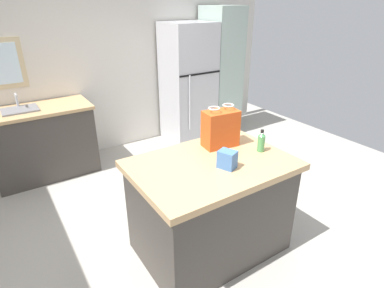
% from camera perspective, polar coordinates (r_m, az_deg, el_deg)
% --- Properties ---
extents(ground, '(6.57, 6.57, 0.00)m').
position_cam_1_polar(ground, '(3.39, 1.14, -14.03)').
color(ground, '#ADA89E').
extents(back_wall, '(5.47, 0.13, 2.58)m').
position_cam_1_polar(back_wall, '(4.81, -15.23, 13.98)').
color(back_wall, silver).
rests_on(back_wall, ground).
extents(kitchen_island, '(1.32, 0.93, 0.90)m').
position_cam_1_polar(kitchen_island, '(2.85, 3.38, -11.23)').
color(kitchen_island, '#423D38').
rests_on(kitchen_island, ground).
extents(refrigerator, '(0.72, 0.68, 1.83)m').
position_cam_1_polar(refrigerator, '(5.01, -0.67, 10.79)').
color(refrigerator, '#B7B7BC').
rests_on(refrigerator, ground).
extents(tall_cabinet, '(0.50, 0.61, 2.04)m').
position_cam_1_polar(tall_cabinet, '(5.35, 5.18, 12.75)').
color(tall_cabinet, '#9EB2A8').
rests_on(tall_cabinet, ground).
extents(sink_counter, '(1.24, 0.65, 1.10)m').
position_cam_1_polar(sink_counter, '(4.46, -25.35, 0.46)').
color(sink_counter, '#423D38').
rests_on(sink_counter, ground).
extents(shopping_bag, '(0.33, 0.21, 0.38)m').
position_cam_1_polar(shopping_bag, '(2.84, 5.18, 2.83)').
color(shopping_bag, '#DB511E').
rests_on(shopping_bag, kitchen_island).
extents(small_box, '(0.15, 0.17, 0.14)m').
position_cam_1_polar(small_box, '(2.51, 6.40, -2.78)').
color(small_box, '#4775B7').
rests_on(small_box, kitchen_island).
extents(bottle, '(0.06, 0.06, 0.20)m').
position_cam_1_polar(bottle, '(2.82, 12.43, 0.38)').
color(bottle, '#4C9956').
rests_on(bottle, kitchen_island).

